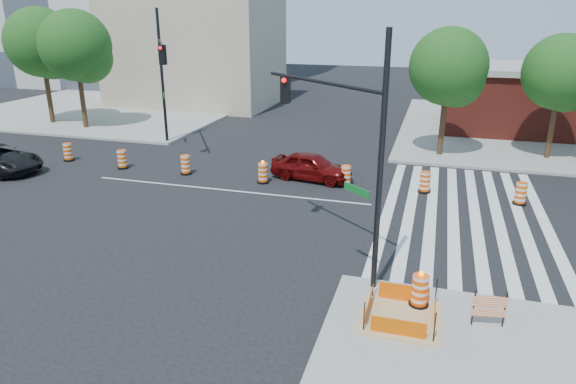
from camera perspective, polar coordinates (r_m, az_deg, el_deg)
name	(u,v)px	position (r m, az deg, el deg)	size (l,w,h in m)	color
ground	(227,190)	(25.01, -6.83, 0.20)	(120.00, 120.00, 0.00)	black
sidewalk_ne	(561,132)	(41.37, 28.08, 5.90)	(22.00, 22.00, 0.15)	gray
sidewalk_nw	(119,107)	(48.91, -18.31, 9.00)	(22.00, 22.00, 0.15)	gray
crosswalk_east	(464,214)	(23.21, 18.96, -2.33)	(6.75, 13.50, 0.01)	silver
lane_centerline	(227,190)	(25.01, -6.83, 0.21)	(14.00, 0.12, 0.01)	silver
excavation_pit	(400,316)	(14.98, 12.39, -13.32)	(2.20, 2.20, 0.90)	tan
brick_storefront	(567,100)	(40.98, 28.58, 8.93)	(16.50, 8.50, 4.60)	maroon
beige_midrise	(196,48)	(48.74, -10.17, 15.49)	(14.00, 10.00, 10.00)	tan
red_coupe	(311,166)	(26.23, 2.61, 2.86)	(1.67, 4.15, 1.41)	#580707
signal_pole_se	(345,132)	(15.85, 6.37, 6.59)	(4.56, 3.80, 7.68)	black
signal_pole_nw	(162,67)	(32.26, -13.84, 13.35)	(3.34, 5.40, 8.23)	black
pit_drum	(420,292)	(15.44, 14.42, -10.68)	(0.58, 0.58, 1.14)	black
barricade	(489,307)	(15.08, 21.47, -11.79)	(0.90, 0.21, 1.07)	#FF5205
tree_north_a	(42,46)	(42.73, -25.64, 14.37)	(5.01, 5.01, 8.52)	#382314
tree_north_b	(77,50)	(39.90, -22.41, 14.41)	(4.92, 4.92, 8.37)	#382314
tree_north_c	(449,71)	(31.06, 17.42, 12.70)	(4.36, 4.36, 7.42)	#382314
tree_north_d	(561,77)	(32.70, 28.10, 11.24)	(4.17, 4.17, 7.10)	#382314
median_drum_0	(68,153)	(32.22, -23.25, 4.04)	(0.60, 0.60, 1.02)	black
median_drum_1	(122,160)	(29.60, -17.94, 3.41)	(0.60, 0.60, 1.02)	black
median_drum_2	(186,165)	(27.69, -11.30, 2.91)	(0.60, 0.60, 1.02)	black
median_drum_3	(263,173)	(25.79, -2.81, 2.07)	(0.60, 0.60, 1.18)	black
median_drum_4	(346,176)	(25.50, 6.44, 1.73)	(0.60, 0.60, 1.02)	black
median_drum_5	(425,183)	(25.25, 14.96, 0.99)	(0.60, 0.60, 1.02)	black
median_drum_6	(521,194)	(25.12, 24.43, -0.23)	(0.60, 0.60, 1.02)	black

